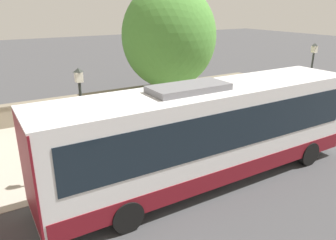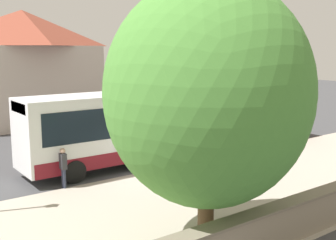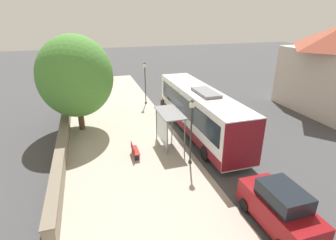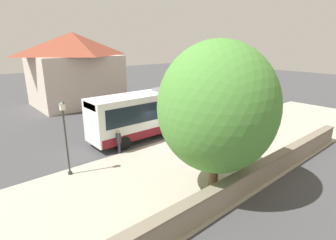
{
  "view_description": "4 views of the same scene",
  "coord_description": "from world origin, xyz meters",
  "px_view_note": "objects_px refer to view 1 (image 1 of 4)",
  "views": [
    {
      "loc": [
        10.39,
        -8.26,
        6.35
      ],
      "look_at": [
        -0.62,
        -1.59,
        1.8
      ],
      "focal_mm": 35.0,
      "sensor_mm": 36.0,
      "label": 1
    },
    {
      "loc": [
        -15.99,
        10.31,
        5.7
      ],
      "look_at": [
        -0.34,
        -1.27,
        2.42
      ],
      "focal_mm": 45.0,
      "sensor_mm": 36.0,
      "label": 2
    },
    {
      "loc": [
        -6.36,
        -18.81,
        9.0
      ],
      "look_at": [
        -0.77,
        -0.7,
        1.3
      ],
      "focal_mm": 28.0,
      "sensor_mm": 36.0,
      "label": 3
    },
    {
      "loc": [
        -15.02,
        12.27,
        7.5
      ],
      "look_at": [
        0.23,
        -0.84,
        1.51
      ],
      "focal_mm": 28.0,
      "sensor_mm": 36.0,
      "label": 4
    }
  ],
  "objects_px": {
    "shade_tree": "(169,37)",
    "bus": "(209,131)",
    "bus_shelter": "(145,112)",
    "bench": "(104,132)",
    "pedestrian": "(270,120)",
    "street_lamp_far": "(82,117)",
    "street_lamp_near": "(310,77)"
  },
  "relations": [
    {
      "from": "bus",
      "to": "shade_tree",
      "type": "relative_size",
      "value": 1.63
    },
    {
      "from": "street_lamp_far",
      "to": "shade_tree",
      "type": "bearing_deg",
      "value": 130.96
    },
    {
      "from": "street_lamp_near",
      "to": "pedestrian",
      "type": "bearing_deg",
      "value": -78.47
    },
    {
      "from": "bus_shelter",
      "to": "bench",
      "type": "relative_size",
      "value": 2.21
    },
    {
      "from": "bus",
      "to": "pedestrian",
      "type": "height_order",
      "value": "bus"
    },
    {
      "from": "bench",
      "to": "street_lamp_far",
      "type": "distance_m",
      "value": 4.32
    },
    {
      "from": "pedestrian",
      "to": "bench",
      "type": "height_order",
      "value": "pedestrian"
    },
    {
      "from": "bus",
      "to": "bus_shelter",
      "type": "xyz_separation_m",
      "value": [
        -2.93,
        -1.07,
        0.12
      ]
    },
    {
      "from": "bench",
      "to": "bus_shelter",
      "type": "bearing_deg",
      "value": 20.04
    },
    {
      "from": "bus_shelter",
      "to": "shade_tree",
      "type": "xyz_separation_m",
      "value": [
        -6.02,
        4.82,
        2.39
      ]
    },
    {
      "from": "bus_shelter",
      "to": "street_lamp_near",
      "type": "distance_m",
      "value": 9.93
    },
    {
      "from": "bus",
      "to": "shade_tree",
      "type": "xyz_separation_m",
      "value": [
        -8.95,
        3.75,
        2.5
      ]
    },
    {
      "from": "pedestrian",
      "to": "bench",
      "type": "relative_size",
      "value": 1.19
    },
    {
      "from": "bus",
      "to": "shade_tree",
      "type": "distance_m",
      "value": 10.03
    },
    {
      "from": "bench",
      "to": "shade_tree",
      "type": "xyz_separation_m",
      "value": [
        -3.39,
        5.78,
        4.01
      ]
    },
    {
      "from": "bus_shelter",
      "to": "street_lamp_far",
      "type": "xyz_separation_m",
      "value": [
        0.63,
        -2.85,
        0.47
      ]
    },
    {
      "from": "bus_shelter",
      "to": "bench",
      "type": "xyz_separation_m",
      "value": [
        -2.64,
        -0.96,
        -1.63
      ]
    },
    {
      "from": "pedestrian",
      "to": "shade_tree",
      "type": "height_order",
      "value": "shade_tree"
    },
    {
      "from": "bench",
      "to": "street_lamp_far",
      "type": "bearing_deg",
      "value": -29.98
    },
    {
      "from": "pedestrian",
      "to": "street_lamp_far",
      "type": "height_order",
      "value": "street_lamp_far"
    },
    {
      "from": "bus_shelter",
      "to": "bench",
      "type": "distance_m",
      "value": 3.24
    },
    {
      "from": "street_lamp_far",
      "to": "shade_tree",
      "type": "distance_m",
      "value": 10.34
    },
    {
      "from": "street_lamp_far",
      "to": "shade_tree",
      "type": "relative_size",
      "value": 0.56
    },
    {
      "from": "bench",
      "to": "bus",
      "type": "bearing_deg",
      "value": 20.03
    },
    {
      "from": "bench",
      "to": "street_lamp_far",
      "type": "height_order",
      "value": "street_lamp_far"
    },
    {
      "from": "shade_tree",
      "to": "bus",
      "type": "bearing_deg",
      "value": -22.73
    },
    {
      "from": "bus",
      "to": "bus_shelter",
      "type": "height_order",
      "value": "bus"
    },
    {
      "from": "bus",
      "to": "street_lamp_far",
      "type": "xyz_separation_m",
      "value": [
        -2.3,
        -3.92,
        0.58
      ]
    },
    {
      "from": "bus_shelter",
      "to": "pedestrian",
      "type": "xyz_separation_m",
      "value": [
        1.35,
        6.11,
        -1.09
      ]
    },
    {
      "from": "street_lamp_far",
      "to": "bus_shelter",
      "type": "bearing_deg",
      "value": 102.54
    },
    {
      "from": "bus_shelter",
      "to": "shade_tree",
      "type": "height_order",
      "value": "shade_tree"
    },
    {
      "from": "pedestrian",
      "to": "bench",
      "type": "xyz_separation_m",
      "value": [
        -3.98,
        -7.07,
        -0.54
      ]
    }
  ]
}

